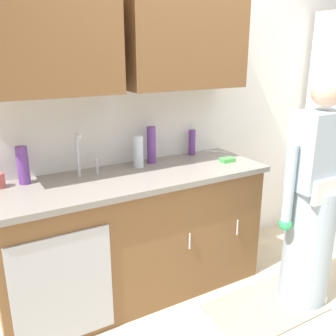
{
  "coord_description": "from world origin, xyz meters",
  "views": [
    {
      "loc": [
        -1.55,
        -1.56,
        1.77
      ],
      "look_at": [
        -0.35,
        0.55,
        1.0
      ],
      "focal_mm": 39.92,
      "sensor_mm": 36.0,
      "label": 1
    }
  ],
  "objects": [
    {
      "name": "bottle_dish_liquid",
      "position": [
        -0.43,
        0.85,
        1.06
      ],
      "size": [
        0.08,
        0.08,
        0.24
      ],
      "primitive_type": "cylinder",
      "color": "silver",
      "rests_on": "countertop"
    },
    {
      "name": "person_at_sink",
      "position": [
        0.5,
        0.01,
        0.69
      ],
      "size": [
        0.55,
        0.34,
        1.62
      ],
      "color": "white",
      "rests_on": "ground"
    },
    {
      "name": "bottle_water_tall",
      "position": [
        0.1,
        0.94,
        1.04
      ],
      "size": [
        0.06,
        0.06,
        0.21
      ],
      "primitive_type": "cylinder",
      "color": "#66388C",
      "rests_on": "countertop"
    },
    {
      "name": "kitchen_wall_with_uppers",
      "position": [
        -0.14,
        0.99,
        1.48
      ],
      "size": [
        4.8,
        0.44,
        2.7
      ],
      "color": "silver",
      "rests_on": "ground"
    },
    {
      "name": "sink",
      "position": [
        -0.84,
        0.71,
        0.93
      ],
      "size": [
        0.5,
        0.36,
        0.35
      ],
      "color": "#B7BABF",
      "rests_on": "counter_cabinet"
    },
    {
      "name": "knife_on_counter",
      "position": [
        0.32,
        0.91,
        0.94
      ],
      "size": [
        0.16,
        0.21,
        0.01
      ],
      "primitive_type": "cube",
      "rotation": [
        0.0,
        0.0,
        2.18
      ],
      "color": "silver",
      "rests_on": "countertop"
    },
    {
      "name": "sponge",
      "position": [
        0.23,
        0.63,
        0.96
      ],
      "size": [
        0.11,
        0.07,
        0.03
      ],
      "primitive_type": "cube",
      "color": "#4CBF4C",
      "rests_on": "countertop"
    },
    {
      "name": "floor_mat",
      "position": [
        0.17,
        0.05,
        0.01
      ],
      "size": [
        0.8,
        0.5,
        0.01
      ],
      "primitive_type": "cube",
      "color": "gray",
      "rests_on": "ground"
    },
    {
      "name": "bottle_water_short",
      "position": [
        -0.29,
        0.9,
        1.08
      ],
      "size": [
        0.07,
        0.07,
        0.28
      ],
      "primitive_type": "cylinder",
      "color": "#66388C",
      "rests_on": "countertop"
    },
    {
      "name": "bottle_cleaner_spray",
      "position": [
        -1.23,
        0.89,
        1.06
      ],
      "size": [
        0.07,
        0.07,
        0.25
      ],
      "primitive_type": "cylinder",
      "color": "#66388C",
      "rests_on": "countertop"
    },
    {
      "name": "counter_cabinet",
      "position": [
        -0.55,
        0.7,
        0.45
      ],
      "size": [
        1.9,
        0.62,
        0.9
      ],
      "color": "brown",
      "rests_on": "ground"
    },
    {
      "name": "countertop",
      "position": [
        -0.55,
        0.7,
        0.92
      ],
      "size": [
        1.96,
        0.66,
        0.04
      ],
      "primitive_type": "cube",
      "color": "gray",
      "rests_on": "counter_cabinet"
    },
    {
      "name": "ground_plane",
      "position": [
        0.0,
        0.0,
        0.0
      ],
      "size": [
        9.0,
        9.0,
        0.0
      ],
      "primitive_type": "plane",
      "color": "beige"
    }
  ]
}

